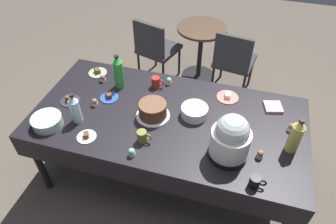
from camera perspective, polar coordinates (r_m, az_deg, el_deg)
name	(u,v)px	position (r m, az deg, el deg)	size (l,w,h in m)	color
ground	(168,171)	(3.03, 0.00, -11.10)	(9.00, 9.00, 0.00)	brown
potluck_table	(168,122)	(2.50, 0.00, -1.87)	(2.20, 1.10, 0.75)	black
frosted_layer_cake	(153,110)	(2.42, -2.88, 0.33)	(0.27, 0.27, 0.13)	silver
slow_cooker	(231,139)	(2.10, 11.67, -4.93)	(0.29, 0.29, 0.37)	black
glass_salad_bowl	(47,121)	(2.54, -21.77, -1.62)	(0.24, 0.24, 0.08)	#B2C6BC
ceramic_snack_bowl	(194,111)	(2.45, 5.00, 0.12)	(0.22, 0.22, 0.08)	silver
dessert_plate_cobalt	(109,97)	(2.67, -10.97, 2.79)	(0.16, 0.16, 0.05)	#2D4CB2
dessert_plate_coral	(228,97)	(2.67, 11.12, 2.84)	(0.19, 0.19, 0.04)	#E07266
dessert_plate_white	(86,136)	(2.37, -15.06, -4.42)	(0.15, 0.15, 0.04)	white
dessert_plate_sage	(98,72)	(2.98, -13.08, 7.30)	(0.17, 0.17, 0.05)	#8CA87F
dessert_plate_charcoal	(70,100)	(2.72, -17.94, 2.13)	(0.17, 0.17, 0.05)	#2D2D33
cupcake_lemon	(260,154)	(2.25, 16.90, -7.63)	(0.05, 0.05, 0.07)	beige
cupcake_berry	(169,81)	(2.76, 0.17, 5.83)	(0.05, 0.05, 0.07)	beige
cupcake_vanilla	(291,127)	(2.51, 22.14, -2.68)	(0.05, 0.05, 0.07)	beige
cupcake_mint	(132,152)	(2.18, -6.85, -7.55)	(0.05, 0.05, 0.07)	beige
cupcake_cocoa	(95,102)	(2.61, -13.60, 1.77)	(0.05, 0.05, 0.07)	beige
cupcake_rose	(103,78)	(2.86, -12.14, 6.19)	(0.05, 0.05, 0.07)	beige
soda_bottle_lime_soda	(118,72)	(2.70, -9.30, 7.35)	(0.09, 0.09, 0.32)	green
soda_bottle_ginger_ale	(296,136)	(2.30, 22.84, -4.21)	(0.09, 0.09, 0.30)	gold
soda_bottle_water	(75,109)	(2.45, -17.06, 0.56)	(0.08, 0.08, 0.27)	silver
coffee_mug_black	(255,182)	(2.08, 16.08, -12.46)	(0.11, 0.07, 0.09)	black
coffee_mug_red	(156,82)	(2.72, -2.26, 5.65)	(0.12, 0.07, 0.10)	#B2231E
coffee_mug_olive	(142,136)	(2.25, -4.83, -4.58)	(0.12, 0.07, 0.10)	olive
paper_napkin_stack	(273,107)	(2.67, 19.13, 0.90)	(0.14, 0.14, 0.02)	pink
maroon_chair_left	(155,47)	(3.81, -2.39, 12.13)	(0.55, 0.55, 0.85)	#333338
maroon_chair_right	(234,59)	(3.66, 12.24, 9.66)	(0.50, 0.50, 0.85)	#333338
round_cafe_table	(201,44)	(3.88, 6.17, 12.66)	(0.60, 0.60, 0.72)	#473323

